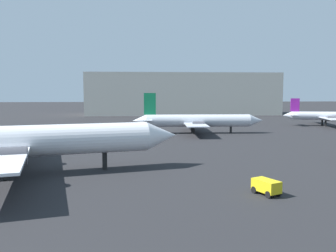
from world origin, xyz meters
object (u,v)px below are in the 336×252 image
(airplane_far_left, at_px, (197,121))
(airplane_far_right, at_px, (327,116))
(baggage_cart, at_px, (266,186))
(airplane_at_gate, at_px, (18,141))

(airplane_far_left, bearing_deg, airplane_far_right, 22.44)
(baggage_cart, bearing_deg, airplane_far_left, 153.58)
(airplane_far_left, xyz_separation_m, airplane_far_right, (36.18, 13.37, -0.07))
(airplane_far_right, xyz_separation_m, baggage_cart, (-37.37, -58.42, -1.87))
(airplane_at_gate, bearing_deg, airplane_far_left, 41.70)
(airplane_at_gate, distance_m, airplane_far_right, 78.56)
(airplane_far_right, relative_size, baggage_cart, 8.31)
(airplane_at_gate, distance_m, airplane_far_left, 43.82)
(airplane_at_gate, relative_size, baggage_cart, 12.65)
(airplane_at_gate, xyz_separation_m, airplane_far_right, (61.05, 49.43, -0.99))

